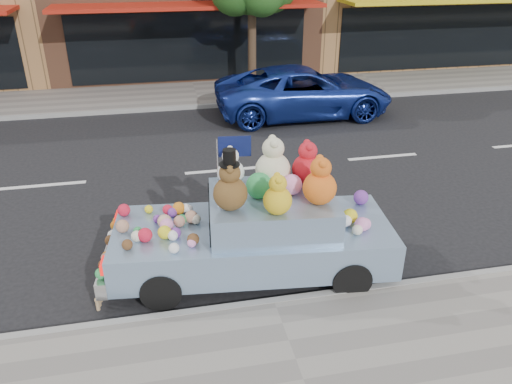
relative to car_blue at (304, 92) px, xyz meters
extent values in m
plane|color=black|center=(-3.02, -3.64, -0.74)|extent=(120.00, 120.00, 0.00)
cube|color=gray|center=(-3.02, -10.14, -0.68)|extent=(60.00, 3.00, 0.12)
cube|color=gray|center=(-3.02, 2.86, -0.68)|extent=(60.00, 3.00, 0.12)
cube|color=gray|center=(-3.02, -8.64, -0.68)|extent=(60.00, 0.12, 0.13)
cube|color=gray|center=(-3.02, 1.36, -0.68)|extent=(60.00, 0.12, 0.13)
cube|color=black|center=(-3.02, 4.34, 0.66)|extent=(8.50, 0.06, 2.40)
cube|color=#AE1E10|center=(-3.02, 3.46, 2.16)|extent=(9.00, 1.80, 0.12)
cube|color=black|center=(6.98, 4.34, 0.66)|extent=(8.50, 0.06, 2.40)
cylinder|color=#38281C|center=(-1.02, 2.86, 0.86)|extent=(0.28, 0.28, 3.20)
imported|color=#1C349B|center=(0.00, 0.00, 0.00)|extent=(5.33, 2.46, 1.48)
cylinder|color=black|center=(-1.83, -8.61, -0.44)|extent=(0.62, 0.26, 0.60)
cylinder|color=black|center=(-1.67, -7.06, -0.44)|extent=(0.62, 0.26, 0.60)
cylinder|color=black|center=(-4.62, -8.32, -0.44)|extent=(0.62, 0.26, 0.60)
cylinder|color=black|center=(-4.45, -6.76, -0.44)|extent=(0.62, 0.26, 0.60)
cube|color=#7D9ABA|center=(-3.14, -7.69, -0.19)|extent=(4.46, 2.15, 0.60)
cube|color=#7D9ABA|center=(-2.84, -7.72, 0.36)|extent=(2.05, 1.69, 0.50)
cube|color=silver|center=(-5.35, -7.45, -0.34)|extent=(0.35, 1.79, 0.26)
cube|color=red|center=(-5.37, -8.13, -0.02)|extent=(0.09, 0.28, 0.16)
cube|color=red|center=(-5.23, -6.78, -0.02)|extent=(0.09, 0.28, 0.16)
cube|color=black|center=(-3.79, -7.62, 0.36)|extent=(0.18, 1.30, 0.40)
sphere|color=#563918|center=(-3.53, -8.00, 0.86)|extent=(0.50, 0.50, 0.50)
sphere|color=#563918|center=(-3.53, -8.00, 1.18)|extent=(0.31, 0.31, 0.31)
sphere|color=#563918|center=(-3.53, -8.11, 1.28)|extent=(0.12, 0.12, 0.12)
sphere|color=#563918|center=(-3.53, -7.89, 1.28)|extent=(0.12, 0.12, 0.12)
cylinder|color=black|center=(-3.53, -8.00, 1.31)|extent=(0.29, 0.29, 0.02)
cylinder|color=black|center=(-3.53, -8.00, 1.42)|extent=(0.18, 0.18, 0.22)
sphere|color=beige|center=(-2.75, -7.38, 0.88)|extent=(0.55, 0.55, 0.55)
sphere|color=beige|center=(-2.75, -7.38, 1.24)|extent=(0.34, 0.34, 0.34)
sphere|color=beige|center=(-2.75, -7.50, 1.35)|extent=(0.13, 0.13, 0.13)
sphere|color=beige|center=(-2.75, -7.26, 1.35)|extent=(0.13, 0.13, 0.13)
sphere|color=#DE5914|center=(-2.23, -8.09, 0.86)|extent=(0.50, 0.50, 0.50)
sphere|color=#DE5914|center=(-2.23, -8.09, 1.18)|extent=(0.31, 0.31, 0.31)
sphere|color=#DE5914|center=(-2.23, -8.20, 1.28)|extent=(0.12, 0.12, 0.12)
sphere|color=#DE5914|center=(-2.23, -7.98, 1.28)|extent=(0.12, 0.12, 0.12)
sphere|color=red|center=(-2.20, -7.39, 0.85)|extent=(0.48, 0.48, 0.48)
sphere|color=red|center=(-2.20, -7.39, 1.16)|extent=(0.30, 0.30, 0.30)
sphere|color=red|center=(-2.20, -7.49, 1.25)|extent=(0.11, 0.11, 0.11)
sphere|color=red|center=(-2.20, -7.28, 1.25)|extent=(0.11, 0.11, 0.11)
sphere|color=white|center=(-3.39, -7.21, 0.82)|extent=(0.43, 0.43, 0.43)
sphere|color=white|center=(-3.39, -7.21, 1.10)|extent=(0.26, 0.26, 0.26)
sphere|color=white|center=(-3.39, -7.30, 1.18)|extent=(0.10, 0.10, 0.10)
sphere|color=white|center=(-3.39, -7.12, 1.18)|extent=(0.10, 0.10, 0.10)
sphere|color=gold|center=(-2.90, -8.27, 0.81)|extent=(0.41, 0.41, 0.41)
sphere|color=gold|center=(-2.90, -8.27, 1.08)|extent=(0.25, 0.25, 0.25)
sphere|color=gold|center=(-2.90, -8.36, 1.16)|extent=(0.10, 0.10, 0.10)
sphere|color=gold|center=(-2.90, -8.18, 1.16)|extent=(0.10, 0.10, 0.10)
sphere|color=#258841|center=(-3.04, -7.70, 0.79)|extent=(0.40, 0.40, 0.40)
sphere|color=pink|center=(-2.54, -7.70, 0.76)|extent=(0.32, 0.32, 0.32)
sphere|color=yellow|center=(-4.71, -6.96, 0.18)|extent=(0.14, 0.14, 0.14)
sphere|color=#258841|center=(-4.21, -7.42, 0.19)|extent=(0.16, 0.16, 0.16)
sphere|color=#662D8B|center=(-4.34, -7.15, 0.18)|extent=(0.15, 0.15, 0.15)
sphere|color=white|center=(-4.07, -7.08, 0.18)|extent=(0.13, 0.13, 0.13)
sphere|color=beige|center=(-4.00, -7.46, 0.19)|extent=(0.16, 0.16, 0.16)
sphere|color=beige|center=(-4.90, -7.79, 0.19)|extent=(0.17, 0.17, 0.17)
sphere|color=#513017|center=(-4.09, -8.05, 0.20)|extent=(0.18, 0.18, 0.18)
sphere|color=#A27059|center=(-4.06, -7.41, 0.21)|extent=(0.21, 0.21, 0.21)
sphere|color=orange|center=(-4.23, -7.09, 0.21)|extent=(0.21, 0.21, 0.21)
sphere|color=pink|center=(-4.45, -7.59, 0.21)|extent=(0.21, 0.21, 0.21)
sphere|color=yellow|center=(-4.49, -7.79, 0.21)|extent=(0.21, 0.21, 0.21)
sphere|color=#513017|center=(-5.03, -7.99, 0.19)|extent=(0.16, 0.16, 0.16)
sphere|color=red|center=(-4.77, -7.82, 0.22)|extent=(0.22, 0.22, 0.22)
sphere|color=#662D8B|center=(-4.33, -7.81, 0.19)|extent=(0.16, 0.16, 0.16)
sphere|color=white|center=(-4.38, -7.87, 0.19)|extent=(0.16, 0.16, 0.16)
sphere|color=#662D8B|center=(-4.58, -7.31, 0.18)|extent=(0.14, 0.14, 0.14)
sphere|color=pink|center=(-4.12, -8.11, 0.18)|extent=(0.13, 0.13, 0.13)
sphere|color=#A27059|center=(-4.25, -7.49, 0.20)|extent=(0.18, 0.18, 0.18)
sphere|color=red|center=(-5.10, -6.97, 0.21)|extent=(0.20, 0.20, 0.20)
sphere|color=#A27059|center=(-5.11, -7.48, 0.21)|extent=(0.20, 0.20, 0.20)
sphere|color=#258841|center=(-4.88, -7.61, 0.18)|extent=(0.13, 0.13, 0.13)
sphere|color=white|center=(-4.12, -7.07, 0.19)|extent=(0.16, 0.16, 0.16)
sphere|color=white|center=(-4.38, -8.21, 0.19)|extent=(0.15, 0.15, 0.15)
sphere|color=red|center=(-4.41, -7.05, 0.19)|extent=(0.16, 0.16, 0.16)
sphere|color=#D8A88C|center=(-4.48, -7.50, 0.23)|extent=(0.22, 0.22, 0.22)
sphere|color=orange|center=(-5.37, -7.68, -0.15)|extent=(0.13, 0.13, 0.13)
sphere|color=orange|center=(-5.28, -6.83, -0.13)|extent=(0.16, 0.16, 0.16)
sphere|color=#258841|center=(-5.42, -8.17, -0.13)|extent=(0.16, 0.16, 0.16)
sphere|color=#A27059|center=(-5.38, -7.75, -0.14)|extent=(0.14, 0.14, 0.14)
sphere|color=#513017|center=(-5.33, -7.31, -0.12)|extent=(0.18, 0.18, 0.18)
sphere|color=red|center=(-5.33, -7.32, -0.14)|extent=(0.14, 0.14, 0.14)
sphere|color=#513017|center=(-5.40, -7.94, -0.13)|extent=(0.15, 0.15, 0.15)
sphere|color=white|center=(-5.31, -7.12, -0.13)|extent=(0.16, 0.16, 0.16)
sphere|color=orange|center=(-5.26, -6.66, -0.14)|extent=(0.14, 0.14, 0.14)
sphere|color=red|center=(-5.32, -7.17, -0.15)|extent=(0.12, 0.12, 0.12)
sphere|color=#662D8B|center=(-1.23, -7.37, 0.23)|extent=(0.25, 0.25, 0.25)
sphere|color=white|center=(-1.74, -8.02, 0.20)|extent=(0.19, 0.19, 0.19)
sphere|color=pink|center=(-1.55, -8.18, 0.22)|extent=(0.22, 0.22, 0.22)
sphere|color=yellow|center=(-1.64, -7.92, 0.23)|extent=(0.24, 0.24, 0.24)
sphere|color=beige|center=(-1.66, -8.28, 0.19)|extent=(0.16, 0.16, 0.16)
sphere|color=pink|center=(-1.49, -8.16, 0.20)|extent=(0.19, 0.19, 0.19)
cylinder|color=#997A54|center=(-5.52, -8.29, -0.58)|extent=(0.06, 0.06, 0.17)
sphere|color=#997A54|center=(-5.52, -8.29, -0.48)|extent=(0.07, 0.07, 0.07)
cylinder|color=#997A54|center=(-5.51, -8.20, -0.58)|extent=(0.06, 0.06, 0.17)
sphere|color=#997A54|center=(-5.51, -8.20, -0.48)|extent=(0.07, 0.07, 0.07)
cylinder|color=#997A54|center=(-5.50, -8.10, -0.58)|extent=(0.06, 0.06, 0.17)
sphere|color=#997A54|center=(-5.50, -8.10, -0.48)|extent=(0.07, 0.07, 0.07)
cylinder|color=#997A54|center=(-5.49, -8.01, -0.58)|extent=(0.06, 0.06, 0.17)
sphere|color=#997A54|center=(-5.49, -8.01, -0.48)|extent=(0.07, 0.07, 0.07)
cylinder|color=#997A54|center=(-5.48, -7.91, -0.58)|extent=(0.06, 0.06, 0.17)
sphere|color=#997A54|center=(-5.48, -7.91, -0.48)|extent=(0.07, 0.07, 0.07)
cylinder|color=#997A54|center=(-5.47, -7.82, -0.58)|extent=(0.06, 0.06, 0.17)
sphere|color=#997A54|center=(-5.47, -7.82, -0.48)|extent=(0.07, 0.07, 0.07)
cylinder|color=#997A54|center=(-5.46, -7.73, -0.58)|extent=(0.06, 0.06, 0.17)
sphere|color=#997A54|center=(-5.46, -7.73, -0.48)|extent=(0.07, 0.07, 0.07)
cylinder|color=#997A54|center=(-5.45, -7.63, -0.58)|extent=(0.06, 0.06, 0.17)
sphere|color=#997A54|center=(-5.45, -7.63, -0.48)|extent=(0.07, 0.07, 0.07)
cylinder|color=#997A54|center=(-5.44, -7.54, -0.58)|extent=(0.06, 0.06, 0.17)
sphere|color=#997A54|center=(-5.44, -7.54, -0.48)|extent=(0.07, 0.07, 0.07)
cylinder|color=#997A54|center=(-5.43, -7.44, -0.58)|extent=(0.06, 0.06, 0.17)
sphere|color=#997A54|center=(-5.43, -7.44, -0.48)|extent=(0.07, 0.07, 0.07)
cylinder|color=#997A54|center=(-5.42, -7.35, -0.58)|extent=(0.06, 0.06, 0.17)
sphere|color=#997A54|center=(-5.42, -7.35, -0.48)|extent=(0.07, 0.07, 0.07)
cylinder|color=#997A54|center=(-5.41, -7.26, -0.58)|extent=(0.06, 0.06, 0.17)
sphere|color=#997A54|center=(-5.41, -7.26, -0.48)|extent=(0.07, 0.07, 0.07)
cylinder|color=#997A54|center=(-5.40, -7.16, -0.58)|extent=(0.06, 0.06, 0.17)
sphere|color=#997A54|center=(-5.40, -7.16, -0.48)|extent=(0.07, 0.07, 0.07)
cylinder|color=#997A54|center=(-5.39, -7.07, -0.58)|extent=(0.06, 0.06, 0.17)
sphere|color=#997A54|center=(-5.39, -7.07, -0.48)|extent=(0.07, 0.07, 0.07)
cylinder|color=#997A54|center=(-5.38, -6.97, -0.58)|extent=(0.06, 0.06, 0.17)
sphere|color=#997A54|center=(-5.38, -6.97, -0.48)|extent=(0.07, 0.07, 0.07)
cylinder|color=#997A54|center=(-5.37, -6.88, -0.58)|extent=(0.06, 0.06, 0.17)
sphere|color=#997A54|center=(-5.37, -6.88, -0.48)|extent=(0.07, 0.07, 0.07)
cylinder|color=#997A54|center=(-5.36, -6.79, -0.58)|extent=(0.06, 0.06, 0.17)
sphere|color=#997A54|center=(-5.36, -6.79, -0.48)|extent=(0.07, 0.07, 0.07)
cylinder|color=#997A54|center=(-5.35, -6.69, -0.58)|extent=(0.06, 0.06, 0.17)
sphere|color=#997A54|center=(-5.35, -6.69, -0.48)|extent=(0.07, 0.07, 0.07)
cylinder|color=#997A54|center=(-5.34, -6.60, -0.58)|extent=(0.06, 0.06, 0.17)
sphere|color=#997A54|center=(-5.34, -6.60, -0.48)|extent=(0.07, 0.07, 0.07)
cylinder|color=silver|center=(-3.57, -6.99, 0.96)|extent=(0.02, 0.02, 0.70)
cube|color=#0C1447|center=(-3.29, -7.00, 1.17)|extent=(0.52, 0.08, 0.34)
camera|label=1|loc=(-4.46, -14.25, 4.04)|focal=35.00mm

